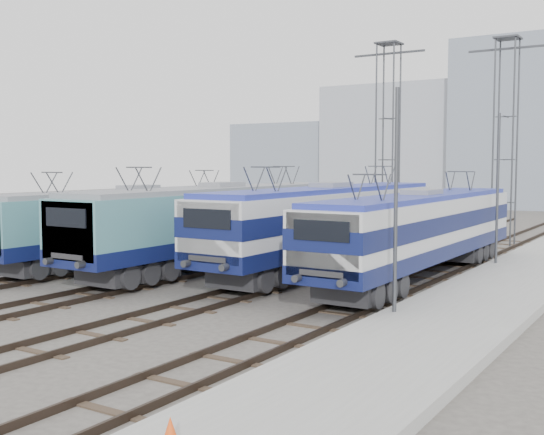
% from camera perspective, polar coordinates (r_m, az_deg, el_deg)
% --- Properties ---
extents(ground, '(160.00, 160.00, 0.00)m').
position_cam_1_polar(ground, '(24.07, -11.23, -6.96)').
color(ground, '#514C47').
extents(platform, '(4.00, 70.00, 0.30)m').
position_cam_1_polar(platform, '(26.22, 18.41, -5.83)').
color(platform, '#9E9E99').
rests_on(platform, ground).
extents(locomotive_far_left, '(2.73, 17.25, 3.25)m').
position_cam_1_polar(locomotive_far_left, '(33.50, -11.32, -0.02)').
color(locomotive_far_left, '#0E1646').
rests_on(locomotive_far_left, ground).
extents(locomotive_center_left, '(2.87, 18.15, 3.42)m').
position_cam_1_polar(locomotive_center_left, '(31.13, -4.42, -0.09)').
color(locomotive_center_left, '#0E1646').
rests_on(locomotive_center_left, ground).
extents(locomotive_center_right, '(2.88, 18.23, 3.43)m').
position_cam_1_polar(locomotive_center_right, '(30.58, 4.81, -0.06)').
color(locomotive_center_right, '#0E1646').
rests_on(locomotive_center_right, ground).
extents(locomotive_far_right, '(2.73, 17.24, 3.24)m').
position_cam_1_polar(locomotive_far_right, '(28.10, 12.27, -0.79)').
color(locomotive_far_right, '#0E1646').
rests_on(locomotive_far_right, ground).
extents(catenary_tower_west, '(4.50, 1.20, 12.00)m').
position_cam_1_polar(catenary_tower_west, '(42.38, 9.67, 7.00)').
color(catenary_tower_west, '#3F4247').
rests_on(catenary_tower_west, ground).
extents(catenary_tower_east, '(4.50, 1.20, 12.00)m').
position_cam_1_polar(catenary_tower_east, '(42.28, 18.95, 6.83)').
color(catenary_tower_east, '#3F4247').
rests_on(catenary_tower_east, ground).
extents(mast_front, '(0.12, 0.12, 7.00)m').
position_cam_1_polar(mast_front, '(20.61, 10.32, 0.96)').
color(mast_front, '#3F4247').
rests_on(mast_front, ground).
extents(mast_mid, '(0.12, 0.12, 7.00)m').
position_cam_1_polar(mast_mid, '(32.05, 18.35, 2.04)').
color(mast_mid, '#3F4247').
rests_on(mast_mid, ground).
extents(safety_cone, '(0.35, 0.35, 0.55)m').
position_cam_1_polar(safety_cone, '(11.18, -8.50, -17.46)').
color(safety_cone, '#FB5115').
rests_on(safety_cone, platform).
extents(building_west, '(18.00, 12.00, 14.00)m').
position_cam_1_polar(building_west, '(84.72, 11.31, 5.94)').
color(building_west, '#9BA1AD').
rests_on(building_west, ground).
extents(building_far_west, '(14.00, 10.00, 10.00)m').
position_cam_1_polar(building_far_west, '(91.63, 1.87, 4.66)').
color(building_far_west, gray).
rests_on(building_far_west, ground).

